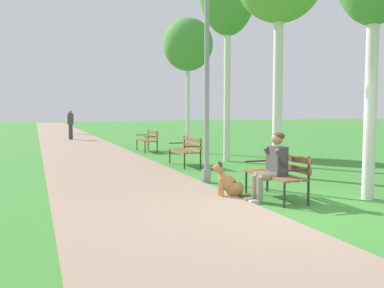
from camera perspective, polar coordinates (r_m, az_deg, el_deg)
ground_plane at (r=7.03m, az=12.68°, el=-9.09°), size 120.00×120.00×0.00m
paved_path at (r=29.83m, az=-16.68°, el=1.21°), size 3.31×60.00×0.04m
park_bench_near at (r=8.08m, az=11.43°, el=-3.61°), size 0.55×1.50×0.85m
park_bench_mid at (r=12.60m, az=-0.76°, el=-0.62°), size 0.55×1.50×0.85m
park_bench_far at (r=17.06m, az=-5.89°, el=0.70°), size 0.55×1.50×0.85m
person_seated_on_near_bench at (r=7.82m, az=10.71°, el=-2.61°), size 0.74×0.49×1.25m
dog_shepherd at (r=8.09m, az=5.05°, el=-5.33°), size 0.83×0.29×0.71m
lamp_post_near at (r=9.66m, az=1.99°, el=8.73°), size 0.24×0.24×4.55m
birch_tree_fourth at (r=16.85m, az=-0.56°, el=13.09°), size 1.90×2.04×5.19m
pedestrian_distant at (r=24.41m, az=-15.93°, el=2.47°), size 0.32×0.22×1.65m
pedestrian_further_distant at (r=30.18m, az=-15.94°, el=2.83°), size 0.32×0.22×1.65m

